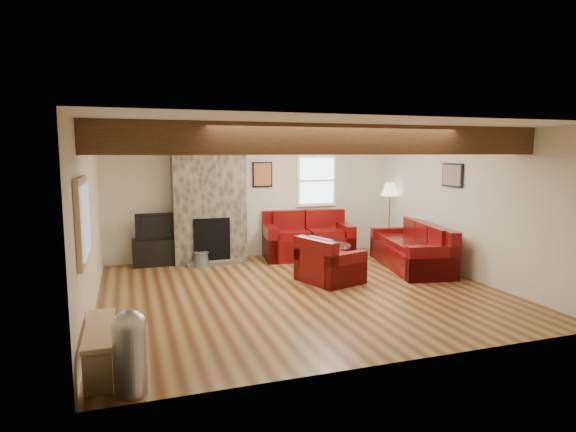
# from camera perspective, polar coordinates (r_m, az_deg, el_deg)

# --- Properties ---
(room) EXTENTS (8.00, 8.00, 8.00)m
(room) POSITION_cam_1_polar(r_m,az_deg,el_deg) (7.36, 1.54, 0.52)
(room) COLOR #552D16
(room) RESTS_ON ground
(floor) EXTENTS (6.00, 6.00, 0.00)m
(floor) POSITION_cam_1_polar(r_m,az_deg,el_deg) (7.62, 1.51, -8.85)
(floor) COLOR #552D16
(floor) RESTS_ON ground
(oak_beam) EXTENTS (6.00, 0.36, 0.38)m
(oak_beam) POSITION_cam_1_polar(r_m,az_deg,el_deg) (6.15, 5.63, 9.01)
(oak_beam) COLOR #361F10
(oak_beam) RESTS_ON room
(chimney_breast) EXTENTS (1.40, 0.67, 2.50)m
(chimney_breast) POSITION_cam_1_polar(r_m,az_deg,el_deg) (9.52, -9.34, 1.83)
(chimney_breast) COLOR #38332B
(chimney_breast) RESTS_ON floor
(back_window) EXTENTS (0.90, 0.08, 1.10)m
(back_window) POSITION_cam_1_polar(r_m,az_deg,el_deg) (10.34, 3.41, 4.20)
(back_window) COLOR white
(back_window) RESTS_ON room
(hatch_window) EXTENTS (0.08, 1.00, 0.90)m
(hatch_window) POSITION_cam_1_polar(r_m,az_deg,el_deg) (5.42, -23.12, -0.46)
(hatch_window) COLOR tan
(hatch_window) RESTS_ON room
(ceiling_dome) EXTENTS (0.40, 0.40, 0.18)m
(ceiling_dome) POSITION_cam_1_polar(r_m,az_deg,el_deg) (8.48, 5.24, 9.47)
(ceiling_dome) COLOR white
(ceiling_dome) RESTS_ON room
(artwork_back) EXTENTS (0.42, 0.06, 0.52)m
(artwork_back) POSITION_cam_1_polar(r_m,az_deg,el_deg) (9.95, -3.03, 4.94)
(artwork_back) COLOR black
(artwork_back) RESTS_ON room
(artwork_right) EXTENTS (0.06, 0.55, 0.42)m
(artwork_right) POSITION_cam_1_polar(r_m,az_deg,el_deg) (9.02, 18.86, 4.60)
(artwork_right) COLOR black
(artwork_right) RESTS_ON room
(sofa_three) EXTENTS (1.29, 2.28, 0.83)m
(sofa_three) POSITION_cam_1_polar(r_m,az_deg,el_deg) (9.30, 14.34, -3.45)
(sofa_three) COLOR #4E0C05
(sofa_three) RESTS_ON floor
(loveseat) EXTENTS (1.90, 1.26, 0.94)m
(loveseat) POSITION_cam_1_polar(r_m,az_deg,el_deg) (9.88, 2.31, -2.25)
(loveseat) COLOR #4E0C05
(loveseat) RESTS_ON floor
(armchair_red) EXTENTS (1.07, 1.15, 0.75)m
(armchair_red) POSITION_cam_1_polar(r_m,az_deg,el_deg) (8.09, 5.01, -5.14)
(armchair_red) COLOR #4E0C05
(armchair_red) RESTS_ON floor
(coffee_table) EXTENTS (0.97, 0.97, 0.50)m
(coffee_table) POSITION_cam_1_polar(r_m,az_deg,el_deg) (8.86, 4.34, -4.95)
(coffee_table) COLOR #442C16
(coffee_table) RESTS_ON floor
(tv_cabinet) EXTENTS (1.02, 0.41, 0.51)m
(tv_cabinet) POSITION_cam_1_polar(r_m,az_deg,el_deg) (9.60, -14.94, -4.11)
(tv_cabinet) COLOR black
(tv_cabinet) RESTS_ON floor
(television) EXTENTS (0.88, 0.12, 0.51)m
(television) POSITION_cam_1_polar(r_m,az_deg,el_deg) (9.51, -15.04, -1.11)
(television) COLOR black
(television) RESTS_ON tv_cabinet
(floor_lamp) EXTENTS (0.39, 0.39, 1.51)m
(floor_lamp) POSITION_cam_1_polar(r_m,az_deg,el_deg) (10.48, 11.99, 2.66)
(floor_lamp) COLOR #A98346
(floor_lamp) RESTS_ON floor
(pine_bench) EXTENTS (0.27, 1.16, 0.44)m
(pine_bench) POSITION_cam_1_polar(r_m,az_deg,el_deg) (5.28, -21.34, -14.41)
(pine_bench) COLOR tan
(pine_bench) RESTS_ON floor
(pedal_bin) EXTENTS (0.34, 0.34, 0.78)m
(pedal_bin) POSITION_cam_1_polar(r_m,az_deg,el_deg) (4.66, -18.15, -15.06)
(pedal_bin) COLOR #A9A9AE
(pedal_bin) RESTS_ON floor
(coal_bucket) EXTENTS (0.30, 0.30, 0.29)m
(coal_bucket) POSITION_cam_1_polar(r_m,az_deg,el_deg) (9.29, -10.25, -5.06)
(coal_bucket) COLOR slate
(coal_bucket) RESTS_ON floor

